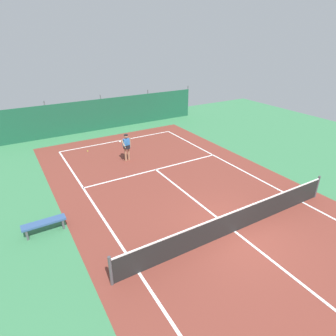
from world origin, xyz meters
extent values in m
plane|color=#387A4C|center=(0.00, 0.00, 0.00)|extent=(36.00, 36.00, 0.00)
cube|color=brown|center=(0.00, 0.00, 0.00)|extent=(11.02, 26.60, 0.01)
cube|color=white|center=(0.00, 11.90, 0.01)|extent=(8.22, 0.10, 0.01)
cube|color=white|center=(-4.11, 0.00, 0.01)|extent=(0.10, 23.80, 0.01)
cube|color=white|center=(4.11, 0.00, 0.01)|extent=(0.10, 23.80, 0.01)
cube|color=white|center=(0.00, 6.40, 0.01)|extent=(8.22, 0.10, 0.01)
cube|color=white|center=(0.00, 0.00, 0.01)|extent=(0.10, 12.80, 0.01)
cube|color=white|center=(0.00, 11.75, 0.01)|extent=(0.10, 0.30, 0.01)
cube|color=black|center=(0.00, 0.00, 0.47)|extent=(9.92, 0.03, 0.95)
cube|color=white|center=(0.00, 0.00, 0.97)|extent=(9.92, 0.04, 0.05)
cylinder|color=#47474C|center=(-5.01, 0.00, 0.55)|extent=(0.10, 0.10, 1.10)
cylinder|color=#47474C|center=(5.01, 0.00, 0.55)|extent=(0.10, 0.10, 1.10)
cube|color=#195138|center=(0.00, 15.09, 1.20)|extent=(16.22, 0.06, 2.40)
cylinder|color=#595B60|center=(-4.05, 15.15, 1.35)|extent=(0.08, 0.08, 2.70)
cylinder|color=#595B60|center=(0.00, 15.15, 1.35)|extent=(0.08, 0.08, 2.70)
cylinder|color=#595B60|center=(4.05, 15.15, 1.35)|extent=(0.08, 0.08, 2.70)
cylinder|color=#595B60|center=(8.11, 15.15, 1.35)|extent=(0.08, 0.08, 2.70)
cube|color=#234C1E|center=(0.00, 15.69, 0.55)|extent=(14.60, 0.70, 1.10)
cylinder|color=#9E7051|center=(-0.75, 8.41, 0.41)|extent=(0.12, 0.12, 0.82)
cylinder|color=#9E7051|center=(-0.95, 8.41, 0.41)|extent=(0.12, 0.12, 0.82)
cylinder|color=black|center=(-0.85, 8.41, 0.90)|extent=(0.40, 0.40, 0.22)
cube|color=#2D6BB7|center=(-0.85, 8.41, 1.10)|extent=(0.36, 0.20, 0.56)
sphere|color=#9E7051|center=(-0.85, 8.41, 1.53)|extent=(0.22, 0.22, 0.22)
cylinder|color=black|center=(-0.85, 8.41, 1.62)|extent=(0.23, 0.23, 0.04)
cylinder|color=#9E7051|center=(-0.62, 8.41, 1.13)|extent=(0.09, 0.09, 0.58)
cylinder|color=#9E7051|center=(-1.08, 8.29, 1.13)|extent=(0.09, 0.53, 0.41)
cylinder|color=black|center=(-1.13, 7.99, 1.02)|extent=(0.03, 0.27, 0.13)
torus|color=teal|center=(-1.13, 7.99, 1.24)|extent=(0.30, 0.13, 0.29)
sphere|color=#CCDB33|center=(-2.50, 11.06, 0.03)|extent=(0.07, 0.07, 0.07)
cube|color=#335184|center=(-6.31, 3.72, 0.45)|extent=(1.60, 0.40, 0.08)
cube|color=#4C4C51|center=(-6.96, 3.72, 0.23)|extent=(0.08, 0.36, 0.45)
cube|color=#4C4C51|center=(-5.66, 3.72, 0.23)|extent=(0.08, 0.36, 0.45)
camera|label=1|loc=(-6.77, -6.30, 6.99)|focal=30.35mm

